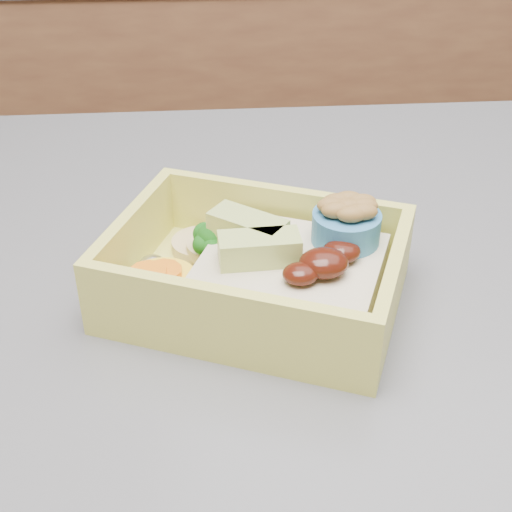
{
  "coord_description": "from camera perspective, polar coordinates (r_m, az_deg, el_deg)",
  "views": [
    {
      "loc": [
        -0.12,
        -0.42,
        1.22
      ],
      "look_at": [
        -0.09,
        -0.03,
        0.96
      ],
      "focal_mm": 50.0,
      "sensor_mm": 36.0,
      "label": 1
    }
  ],
  "objects": [
    {
      "name": "bento_box",
      "position": [
        0.48,
        0.82,
        -1.19
      ],
      "size": [
        0.23,
        0.2,
        0.07
      ],
      "rotation": [
        0.0,
        0.0,
        -0.38
      ],
      "color": "#D5D158",
      "rests_on": "island"
    }
  ]
}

